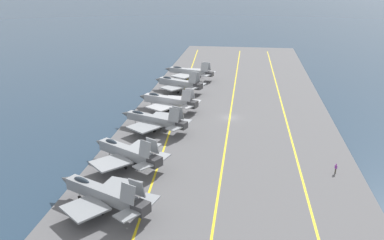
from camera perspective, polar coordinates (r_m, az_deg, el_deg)
ground_plane at (r=95.88m, az=5.32°, el=0.12°), size 2000.00×2000.00×0.00m
carrier_deck at (r=95.82m, az=5.32°, el=0.23°), size 194.67×47.21×0.40m
deck_stripe_foul_line at (r=96.15m, az=13.07°, el=-0.02°), size 175.19×2.69×0.01m
deck_stripe_centerline at (r=95.75m, az=5.33°, el=0.35°), size 175.20×0.36×0.01m
deck_stripe_edge_line at (r=97.10m, az=-2.34°, el=0.70°), size 174.87×11.50×0.01m
parked_jet_nearest at (r=59.89m, az=-12.45°, el=-10.06°), size 12.81×16.61×6.02m
parked_jet_second at (r=72.00m, az=-9.15°, el=-4.46°), size 13.95×15.48×6.22m
parked_jet_third at (r=87.37m, az=-5.37°, el=0.05°), size 13.49×16.72×6.06m
parked_jet_fourth at (r=100.19m, az=-3.40°, el=2.74°), size 13.14×16.47×6.01m
parked_jet_fifth at (r=115.71m, az=-1.94°, el=5.20°), size 12.18×15.74×6.35m
parked_jet_sixth at (r=129.47m, az=-0.39°, el=6.80°), size 14.23×17.10×6.04m
crew_purple_vest at (r=73.12m, az=19.53°, el=-6.36°), size 0.45×0.38×1.82m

